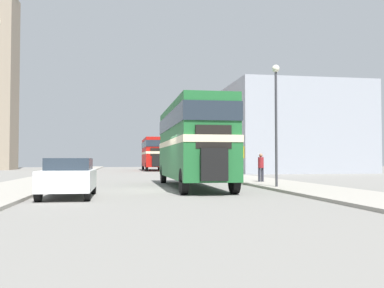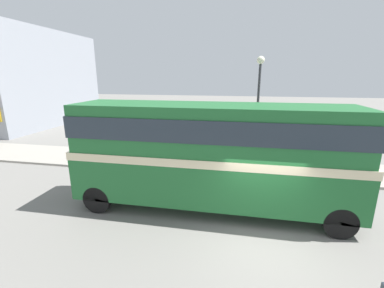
# 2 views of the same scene
# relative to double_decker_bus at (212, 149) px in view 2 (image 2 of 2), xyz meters

# --- Properties ---
(ground_plane) EXTENTS (120.00, 120.00, 0.00)m
(ground_plane) POSITION_rel_double_decker_bus_xyz_m (-1.77, -1.82, -2.45)
(ground_plane) COLOR slate
(sidewalk_right) EXTENTS (3.50, 120.00, 0.12)m
(sidewalk_right) POSITION_rel_double_decker_bus_xyz_m (4.98, -1.82, -2.39)
(sidewalk_right) COLOR gray
(sidewalk_right) RESTS_ON ground_plane
(double_decker_bus) EXTENTS (2.40, 10.58, 4.11)m
(double_decker_bus) POSITION_rel_double_decker_bus_xyz_m (0.00, 0.00, 0.00)
(double_decker_bus) COLOR #1E602D
(double_decker_bus) RESTS_ON ground_plane
(pedestrian_walking) EXTENTS (0.33, 0.33, 1.64)m
(pedestrian_walking) POSITION_rel_double_decker_bus_xyz_m (4.51, 2.65, -1.40)
(pedestrian_walking) COLOR #282833
(pedestrian_walking) RESTS_ON sidewalk_right
(street_lamp) EXTENTS (0.36, 0.36, 5.86)m
(street_lamp) POSITION_rel_double_decker_bus_xyz_m (3.80, -1.78, 1.51)
(street_lamp) COLOR #38383D
(street_lamp) RESTS_ON sidewalk_right
(shop_building_block) EXTENTS (14.19, 11.56, 9.48)m
(shop_building_block) POSITION_rel_double_decker_bus_xyz_m (14.99, 23.26, 2.29)
(shop_building_block) COLOR #999EA8
(shop_building_block) RESTS_ON ground_plane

